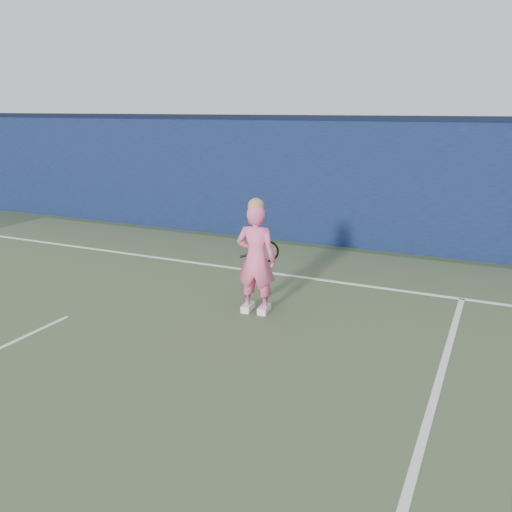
% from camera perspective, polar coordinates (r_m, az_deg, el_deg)
% --- Properties ---
extents(ground, '(80.00, 80.00, 0.00)m').
position_cam_1_polar(ground, '(7.21, -24.72, -8.59)').
color(ground, '#304027').
rests_on(ground, ground).
extents(backstop_wall, '(24.00, 0.40, 2.50)m').
position_cam_1_polar(backstop_wall, '(11.95, -1.19, 8.17)').
color(backstop_wall, '#0C1438').
rests_on(backstop_wall, ground).
extents(wall_cap, '(24.00, 0.42, 0.10)m').
position_cam_1_polar(wall_cap, '(11.85, -1.22, 14.41)').
color(wall_cap, black).
rests_on(wall_cap, backstop_wall).
extents(player, '(0.59, 0.42, 1.60)m').
position_cam_1_polar(player, '(7.34, 0.00, -0.28)').
color(player, '#F55F94').
rests_on(player, ground).
extents(racket, '(0.59, 0.18, 0.31)m').
position_cam_1_polar(racket, '(7.76, 1.06, 0.45)').
color(racket, black).
rests_on(racket, ground).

